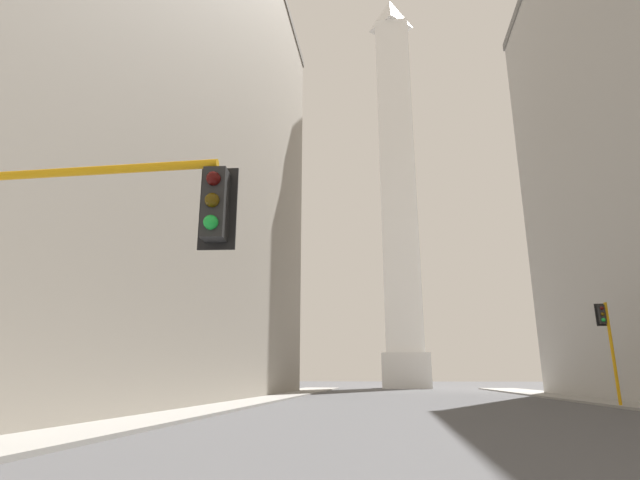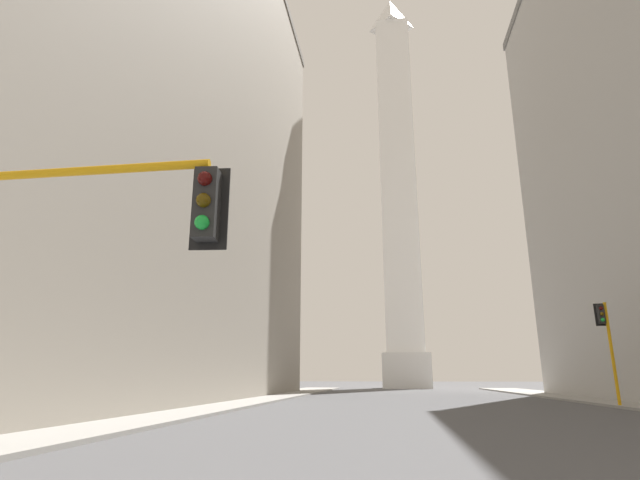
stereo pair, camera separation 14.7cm
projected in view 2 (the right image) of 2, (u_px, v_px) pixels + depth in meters
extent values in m
cube|color=gray|center=(213.00, 405.00, 29.05)|extent=(5.00, 95.56, 0.15)
cube|color=gray|center=(98.00, 117.00, 39.93)|extent=(23.79, 53.26, 43.50)
cube|color=silver|center=(406.00, 371.00, 76.70)|extent=(7.28, 7.28, 5.21)
cube|color=white|center=(398.00, 177.00, 85.22)|extent=(5.83, 5.83, 59.05)
pyramid|color=white|center=(391.00, 15.00, 93.90)|extent=(5.83, 5.83, 6.41)
cylinder|color=orange|center=(48.00, 173.00, 8.05)|extent=(5.43, 0.14, 0.14)
cube|color=black|center=(207.00, 205.00, 7.51)|extent=(0.37, 0.37, 1.10)
cube|color=black|center=(210.00, 208.00, 7.68)|extent=(0.58, 0.08, 1.32)
sphere|color=#410907|center=(205.00, 179.00, 7.41)|extent=(0.22, 0.22, 0.22)
sphere|color=#483506|center=(203.00, 200.00, 7.32)|extent=(0.22, 0.22, 0.22)
sphere|color=green|center=(202.00, 222.00, 7.23)|extent=(0.22, 0.22, 0.22)
cylinder|color=orange|center=(612.00, 354.00, 28.66)|extent=(0.18, 0.18, 5.93)
cylinder|color=#262626|center=(620.00, 407.00, 27.89)|extent=(0.40, 0.40, 0.10)
cube|color=black|center=(601.00, 314.00, 29.30)|extent=(0.36, 0.36, 1.10)
cube|color=black|center=(600.00, 315.00, 29.47)|extent=(0.58, 0.06, 1.32)
sphere|color=#410907|center=(601.00, 308.00, 29.21)|extent=(0.22, 0.22, 0.22)
sphere|color=#483506|center=(602.00, 314.00, 29.12)|extent=(0.22, 0.22, 0.22)
sphere|color=green|center=(603.00, 320.00, 29.03)|extent=(0.22, 0.22, 0.22)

